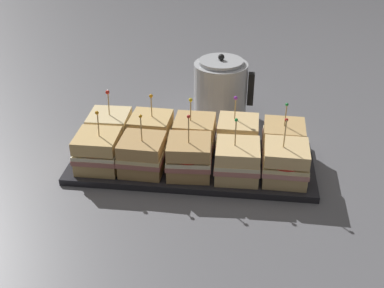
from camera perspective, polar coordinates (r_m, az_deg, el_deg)
The scene contains 13 objects.
ground_plane at distance 1.34m, azimuth 0.00°, elevation -2.58°, with size 6.00×6.00×0.00m, color slate.
serving_platter at distance 1.33m, azimuth 0.00°, elevation -2.25°, with size 0.66×0.27×0.02m.
sandwich_front_far_left at distance 1.30m, azimuth -11.04°, elevation -0.85°, with size 0.12×0.12×0.17m.
sandwich_front_left at distance 1.27m, azimuth -5.89°, elevation -1.26°, with size 0.12×0.12×0.17m.
sandwich_front_center at distance 1.25m, azimuth -0.33°, elevation -1.57°, with size 0.12×0.12×0.18m.
sandwich_front_right at distance 1.24m, azimuth 5.39°, elevation -2.01°, with size 0.12×0.12×0.17m.
sandwich_front_far_right at distance 1.25m, azimuth 11.01°, elevation -2.23°, with size 0.12×0.12×0.18m.
sandwich_back_far_left at distance 1.40m, azimuth -9.68°, elevation 1.71°, with size 0.12×0.12×0.17m.
sandwich_back_left at distance 1.37m, azimuth -4.85°, elevation 1.45°, with size 0.12×0.12×0.17m.
sandwich_back_center at distance 1.35m, azimuth 0.29°, elevation 1.16°, with size 0.12×0.12×0.16m.
sandwich_back_right at distance 1.35m, azimuth 5.43°, elevation 0.93°, with size 0.12×0.12×0.17m.
sandwich_back_far_right at distance 1.35m, azimuth 10.78°, elevation 0.49°, with size 0.12×0.12×0.16m.
kettle_steel at distance 1.57m, azimuth 3.40°, elevation 6.55°, with size 0.19×0.17×0.21m.
Camera 1 is at (0.13, -1.11, 0.73)m, focal length 45.00 mm.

